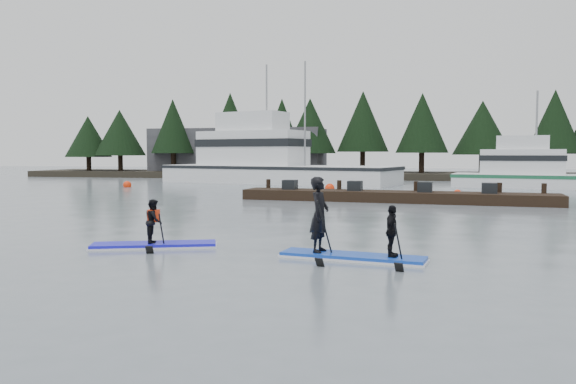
% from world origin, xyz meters
% --- Properties ---
extents(ground, '(160.00, 160.00, 0.00)m').
position_xyz_m(ground, '(0.00, 0.00, 0.00)').
color(ground, slate).
rests_on(ground, ground).
extents(far_shore, '(70.00, 8.00, 0.60)m').
position_xyz_m(far_shore, '(0.00, 42.00, 0.30)').
color(far_shore, '#2D281E').
rests_on(far_shore, ground).
extents(treeline, '(60.00, 4.00, 8.00)m').
position_xyz_m(treeline, '(0.00, 42.00, 0.00)').
color(treeline, black).
rests_on(treeline, ground).
extents(waterfront_building, '(18.00, 6.00, 5.00)m').
position_xyz_m(waterfront_building, '(-14.00, 44.00, 2.50)').
color(waterfront_building, '#4C4C51').
rests_on(waterfront_building, ground).
extents(fishing_boat_large, '(20.33, 10.60, 10.84)m').
position_xyz_m(fishing_boat_large, '(-7.32, 31.88, 0.84)').
color(fishing_boat_large, white).
rests_on(fishing_boat_large, ground).
extents(fishing_boat_medium, '(12.69, 5.84, 7.59)m').
position_xyz_m(fishing_boat_medium, '(12.79, 29.54, 0.52)').
color(fishing_boat_medium, white).
rests_on(fishing_boat_medium, ground).
extents(floating_dock, '(15.72, 3.37, 0.52)m').
position_xyz_m(floating_dock, '(3.27, 15.80, 0.26)').
color(floating_dock, black).
rests_on(floating_dock, ground).
extents(buoy_a, '(0.58, 0.58, 0.58)m').
position_xyz_m(buoy_a, '(-15.87, 23.81, 0.00)').
color(buoy_a, '#F4310C').
rests_on(buoy_a, ground).
extents(buoy_b, '(0.63, 0.63, 0.63)m').
position_xyz_m(buoy_b, '(-1.08, 23.01, 0.00)').
color(buoy_b, '#F4310C').
rests_on(buoy_b, ground).
extents(buoy_d, '(0.49, 0.49, 0.49)m').
position_xyz_m(buoy_d, '(6.64, 20.36, 0.00)').
color(buoy_d, '#F4310C').
rests_on(buoy_d, ground).
extents(paddleboard_solo, '(3.22, 1.81, 1.76)m').
position_xyz_m(paddleboard_solo, '(-2.31, 0.48, 0.38)').
color(paddleboard_solo, '#1917DB').
rests_on(paddleboard_solo, ground).
extents(paddleboard_duo, '(3.40, 1.46, 2.38)m').
position_xyz_m(paddleboard_duo, '(2.70, 0.00, 0.65)').
color(paddleboard_duo, '#1440BD').
rests_on(paddleboard_duo, ground).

